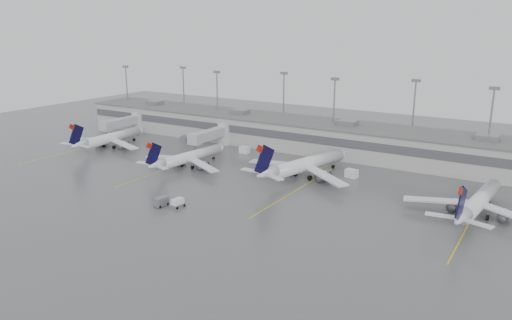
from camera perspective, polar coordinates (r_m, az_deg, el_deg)
The scene contains 20 objects.
ground at distance 99.74m, azimuth -10.58°, elevation -5.33°, with size 260.00×260.00×0.00m, color #545457.
terminal at distance 144.91m, azimuth 4.81°, elevation 3.05°, with size 152.00×17.00×9.45m.
light_masts at distance 148.58m, azimuth 5.89°, elevation 6.40°, with size 142.40×8.00×20.60m.
jet_bridge_left at distance 167.93m, azimuth -14.37°, elevation 4.20°, with size 4.00×17.20×7.00m.
jet_bridge_right at distance 145.22m, azimuth -4.65°, elevation 2.95°, with size 4.00×17.20×7.00m.
stand_markings at distance 117.55m, azimuth -2.76°, elevation -1.90°, with size 105.25×40.00×0.01m.
jet_far_left at distance 150.39m, azimuth -16.40°, elevation 2.43°, with size 25.79×28.94×9.36m.
jet_mid_left at distance 125.25m, azimuth -7.77°, elevation 0.34°, with size 24.05×27.08×8.77m.
jet_mid_right at distance 116.20m, azimuth 5.53°, elevation -0.50°, with size 27.87×31.63×10.43m.
jet_far_right at distance 100.93m, azimuth 24.02°, elevation -4.40°, with size 26.28×29.57×9.57m.
baggage_tug at distance 99.06m, azimuth -8.95°, elevation -4.98°, with size 2.00×2.88×1.77m.
baggage_cart at distance 100.15m, azimuth -10.80°, elevation -4.68°, with size 1.86×2.97×1.83m.
gse_uld_a at distance 163.52m, azimuth -16.48°, elevation 2.68°, with size 2.40×1.60×1.70m, color white.
gse_uld_b at distance 138.78m, azimuth -1.32°, elevation 1.19°, with size 2.68×1.79×1.90m, color white.
gse_uld_c at distance 118.65m, azimuth 10.86°, elevation -1.52°, with size 2.75×1.84×1.95m, color white.
gse_loader at distance 154.21m, azimuth -8.08°, elevation 2.45°, with size 1.83×2.92×1.83m, color slate.
cone_a at distance 158.38m, azimuth -15.76°, elevation 2.16°, with size 0.47×0.47×0.75m, color red.
cone_b at distance 132.16m, azimuth -4.85°, elevation 0.14°, with size 0.41×0.41×0.65m, color red.
cone_c at distance 122.73m, azimuth 10.35°, elevation -1.21°, with size 0.49×0.49×0.78m, color red.
cone_d at distance 115.24m, azimuth 22.87°, elevation -3.32°, with size 0.39×0.39×0.63m, color red.
Camera 1 is at (63.61, -68.63, 34.53)m, focal length 35.00 mm.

